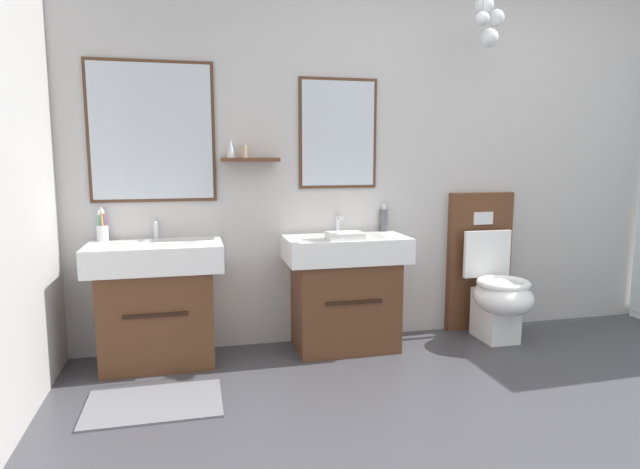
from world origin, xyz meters
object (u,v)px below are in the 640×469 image
at_px(vanity_sink_left, 157,300).
at_px(vanity_sink_right, 345,289).
at_px(soap_dispenser, 384,220).
at_px(folded_hand_towel, 345,236).
at_px(toothbrush_cup, 103,231).
at_px(toilet, 490,283).

distance_m(vanity_sink_left, vanity_sink_right, 1.18).
bearing_deg(vanity_sink_left, vanity_sink_right, 0.00).
bearing_deg(soap_dispenser, folded_hand_towel, -140.91).
height_order(vanity_sink_left, soap_dispenser, soap_dispenser).
bearing_deg(soap_dispenser, toothbrush_cup, -179.69).
bearing_deg(toilet, folded_hand_towel, -173.59).
bearing_deg(vanity_sink_left, folded_hand_towel, -6.59).
bearing_deg(soap_dispenser, vanity_sink_left, -173.81).
height_order(vanity_sink_right, soap_dispenser, soap_dispenser).
xyz_separation_m(vanity_sink_right, toilet, (1.06, -0.01, -0.02)).
bearing_deg(folded_hand_towel, toilet, 6.41).
bearing_deg(vanity_sink_right, vanity_sink_left, 180.00).
distance_m(toilet, folded_hand_towel, 1.17).
relative_size(vanity_sink_right, toilet, 0.78).
relative_size(toothbrush_cup, soap_dispenser, 1.12).
xyz_separation_m(vanity_sink_left, vanity_sink_right, (1.18, 0.00, 0.00)).
bearing_deg(vanity_sink_left, toothbrush_cup, 153.93).
xyz_separation_m(vanity_sink_right, soap_dispenser, (0.32, 0.16, 0.43)).
bearing_deg(toilet, soap_dispenser, 166.92).
relative_size(vanity_sink_left, toothbrush_cup, 3.77).
height_order(toilet, toothbrush_cup, toilet).
relative_size(toilet, toothbrush_cup, 4.81).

